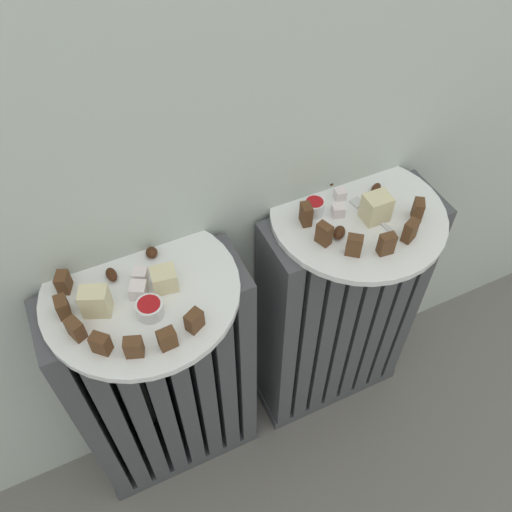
{
  "coord_description": "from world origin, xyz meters",
  "views": [
    {
      "loc": [
        -0.25,
        -0.25,
        1.29
      ],
      "look_at": [
        0.0,
        0.28,
        0.61
      ],
      "focal_mm": 37.67,
      "sensor_mm": 36.0,
      "label": 1
    }
  ],
  "objects_px": {
    "plate_right": "(358,215)",
    "radiator_right": "(337,317)",
    "radiator_left": "(167,386)",
    "jam_bowl_left": "(150,308)",
    "fork": "(369,213)",
    "plate_left": "(141,291)",
    "jam_bowl_right": "(314,206)"
  },
  "relations": [
    {
      "from": "jam_bowl_right",
      "to": "fork",
      "type": "distance_m",
      "value": 0.1
    },
    {
      "from": "radiator_left",
      "to": "jam_bowl_right",
      "type": "height_order",
      "value": "jam_bowl_right"
    },
    {
      "from": "jam_bowl_left",
      "to": "jam_bowl_right",
      "type": "distance_m",
      "value": 0.33
    },
    {
      "from": "jam_bowl_left",
      "to": "radiator_right",
      "type": "bearing_deg",
      "value": 7.43
    },
    {
      "from": "radiator_right",
      "to": "plate_left",
      "type": "xyz_separation_m",
      "value": [
        -0.39,
        0.0,
        0.32
      ]
    },
    {
      "from": "radiator_left",
      "to": "jam_bowl_left",
      "type": "xyz_separation_m",
      "value": [
        0.0,
        -0.05,
        0.34
      ]
    },
    {
      "from": "plate_left",
      "to": "jam_bowl_left",
      "type": "distance_m",
      "value": 0.05
    },
    {
      "from": "radiator_left",
      "to": "plate_left",
      "type": "relative_size",
      "value": 1.98
    },
    {
      "from": "radiator_left",
      "to": "plate_right",
      "type": "distance_m",
      "value": 0.51
    },
    {
      "from": "radiator_right",
      "to": "jam_bowl_right",
      "type": "height_order",
      "value": "jam_bowl_right"
    },
    {
      "from": "plate_left",
      "to": "jam_bowl_left",
      "type": "height_order",
      "value": "jam_bowl_left"
    },
    {
      "from": "plate_right",
      "to": "fork",
      "type": "xyz_separation_m",
      "value": [
        0.02,
        -0.01,
        0.01
      ]
    },
    {
      "from": "radiator_left",
      "to": "radiator_right",
      "type": "bearing_deg",
      "value": 0.0
    },
    {
      "from": "radiator_right",
      "to": "fork",
      "type": "distance_m",
      "value": 0.33
    },
    {
      "from": "radiator_left",
      "to": "plate_right",
      "type": "xyz_separation_m",
      "value": [
        0.39,
        0.0,
        0.32
      ]
    },
    {
      "from": "plate_right",
      "to": "fork",
      "type": "distance_m",
      "value": 0.02
    },
    {
      "from": "jam_bowl_right",
      "to": "fork",
      "type": "height_order",
      "value": "jam_bowl_right"
    },
    {
      "from": "radiator_right",
      "to": "plate_right",
      "type": "distance_m",
      "value": 0.32
    },
    {
      "from": "jam_bowl_left",
      "to": "radiator_left",
      "type": "bearing_deg",
      "value": 91.26
    },
    {
      "from": "radiator_right",
      "to": "jam_bowl_left",
      "type": "height_order",
      "value": "jam_bowl_left"
    },
    {
      "from": "radiator_left",
      "to": "jam_bowl_right",
      "type": "bearing_deg",
      "value": 5.91
    },
    {
      "from": "plate_left",
      "to": "jam_bowl_right",
      "type": "bearing_deg",
      "value": 5.91
    },
    {
      "from": "radiator_left",
      "to": "jam_bowl_right",
      "type": "distance_m",
      "value": 0.47
    },
    {
      "from": "plate_left",
      "to": "plate_right",
      "type": "bearing_deg",
      "value": 0.0
    },
    {
      "from": "plate_right",
      "to": "radiator_right",
      "type": "bearing_deg",
      "value": 0.0
    },
    {
      "from": "plate_left",
      "to": "jam_bowl_right",
      "type": "distance_m",
      "value": 0.33
    },
    {
      "from": "radiator_right",
      "to": "jam_bowl_left",
      "type": "bearing_deg",
      "value": -172.57
    },
    {
      "from": "plate_right",
      "to": "jam_bowl_right",
      "type": "distance_m",
      "value": 0.08
    },
    {
      "from": "plate_left",
      "to": "radiator_right",
      "type": "bearing_deg",
      "value": 0.0
    },
    {
      "from": "jam_bowl_left",
      "to": "fork",
      "type": "height_order",
      "value": "jam_bowl_left"
    },
    {
      "from": "plate_right",
      "to": "jam_bowl_right",
      "type": "height_order",
      "value": "jam_bowl_right"
    },
    {
      "from": "plate_left",
      "to": "radiator_left",
      "type": "bearing_deg",
      "value": 0.0
    }
  ]
}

